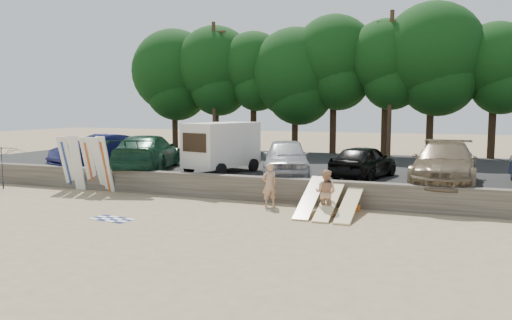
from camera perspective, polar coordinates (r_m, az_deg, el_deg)
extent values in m
plane|color=tan|center=(17.21, 2.57, -6.81)|extent=(120.00, 120.00, 0.00)
cube|color=#6B6356|center=(19.93, 5.26, -3.59)|extent=(44.00, 0.50, 1.00)
cube|color=#282828|center=(27.18, 9.47, -1.38)|extent=(44.00, 14.50, 0.70)
cylinder|color=#382616|center=(38.72, -9.25, 4.27)|extent=(0.44, 0.44, 3.95)
sphere|color=#184B15|center=(38.79, -9.35, 9.98)|extent=(6.31, 6.31, 6.31)
cylinder|color=#382616|center=(37.11, -4.60, 4.40)|extent=(0.44, 0.44, 4.13)
sphere|color=#184B15|center=(37.21, -4.65, 10.62)|extent=(5.88, 5.88, 5.88)
cylinder|color=#382616|center=(35.94, -0.29, 4.34)|extent=(0.44, 0.44, 4.10)
sphere|color=#184B15|center=(36.04, -0.29, 10.72)|extent=(4.84, 4.84, 4.84)
cylinder|color=#382616|center=(34.96, 4.47, 3.96)|extent=(0.44, 0.44, 3.71)
sphere|color=#184B15|center=(35.02, 4.52, 9.90)|extent=(6.20, 6.20, 6.20)
cylinder|color=#382616|center=(34.30, 8.80, 4.43)|extent=(0.44, 0.44, 4.39)
sphere|color=#184B15|center=(34.45, 8.91, 11.59)|extent=(5.57, 5.57, 5.57)
cylinder|color=#382616|center=(33.41, 14.49, 4.13)|extent=(0.44, 0.44, 4.23)
sphere|color=#184B15|center=(33.54, 14.68, 11.20)|extent=(4.98, 4.98, 4.98)
cylinder|color=#382616|center=(33.35, 19.26, 4.09)|extent=(0.44, 0.44, 4.36)
sphere|color=#184B15|center=(33.50, 19.52, 11.38)|extent=(6.37, 6.37, 6.37)
cylinder|color=#382616|center=(33.68, 25.36, 3.51)|extent=(0.44, 0.44, 3.95)
sphere|color=#184B15|center=(33.77, 25.67, 10.07)|extent=(4.80, 4.80, 4.80)
cylinder|color=#473321|center=(35.41, -4.82, 8.26)|extent=(0.26, 0.26, 9.00)
cube|color=#473321|center=(35.76, -4.88, 14.36)|extent=(1.80, 0.12, 0.12)
cube|color=#473321|center=(35.69, -4.87, 13.56)|extent=(1.50, 0.10, 0.10)
cylinder|color=#473321|center=(32.14, 15.10, 8.30)|extent=(0.26, 0.26, 9.00)
cube|color=#473321|center=(32.52, 15.29, 15.00)|extent=(1.80, 0.12, 0.12)
cube|color=#473321|center=(32.45, 15.26, 14.13)|extent=(1.50, 0.10, 0.10)
cube|color=silver|center=(23.93, -3.94, 1.81)|extent=(2.84, 4.13, 2.07)
cube|color=black|center=(22.51, -7.08, 1.99)|extent=(1.37, 0.42, 0.85)
cylinder|color=black|center=(23.80, -7.64, -0.80)|extent=(0.35, 0.65, 0.62)
cylinder|color=black|center=(22.48, -4.03, -1.16)|extent=(0.35, 0.65, 0.62)
cylinder|color=black|center=(25.59, -3.83, -0.28)|extent=(0.35, 0.65, 0.62)
cylinder|color=black|center=(24.37, -0.29, -0.59)|extent=(0.35, 0.65, 0.62)
imported|color=#131543|center=(27.66, -17.36, 1.04)|extent=(3.67, 5.40, 1.69)
imported|color=#143826|center=(25.56, -12.28, 0.86)|extent=(4.19, 6.49, 1.75)
imported|color=#B0AFB5|center=(22.60, 3.48, 0.26)|extent=(3.43, 5.38, 1.70)
imported|color=black|center=(22.48, 12.22, -0.18)|extent=(2.77, 4.65, 1.48)
imported|color=#79664D|center=(21.69, 20.74, -0.35)|extent=(2.70, 6.04, 1.72)
cube|color=white|center=(24.81, -20.81, -0.31)|extent=(0.60, 0.88, 2.50)
cube|color=white|center=(24.35, -19.82, -0.32)|extent=(0.56, 0.68, 2.55)
cube|color=white|center=(24.07, -18.50, -0.41)|extent=(0.62, 0.90, 2.50)
cube|color=white|center=(23.58, -17.43, -0.50)|extent=(0.56, 0.86, 2.50)
cube|color=white|center=(23.43, -16.84, -0.46)|extent=(0.56, 0.67, 2.55)
cube|color=beige|center=(18.24, 6.23, -4.23)|extent=(0.56, 2.82, 1.17)
cube|color=beige|center=(18.04, 8.37, -4.74)|extent=(0.56, 2.89, 0.95)
cube|color=beige|center=(17.91, 10.61, -5.05)|extent=(0.56, 2.92, 0.83)
imported|color=tan|center=(19.27, 1.52, -2.86)|extent=(0.73, 0.72, 1.69)
imported|color=tan|center=(17.85, 7.96, -3.71)|extent=(0.85, 0.69, 1.64)
cube|color=green|center=(19.14, 8.21, -5.06)|extent=(0.40, 0.32, 0.32)
cube|color=#CD6118|center=(18.96, 11.28, -5.38)|extent=(0.35, 0.32, 0.22)
plane|color=white|center=(17.96, -16.14, -6.48)|extent=(1.70, 1.70, 0.00)
imported|color=black|center=(26.26, -27.10, -0.73)|extent=(2.41, 2.37, 2.06)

